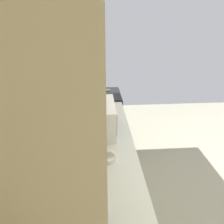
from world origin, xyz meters
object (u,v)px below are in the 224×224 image
microwave (99,117)px  kettle (104,108)px  bowl (108,157)px  oven_range (101,119)px

microwave → kettle: bearing=-9.0°
kettle → microwave: bearing=171.0°
microwave → bowl: size_ratio=3.68×
kettle → bowl: bearing=180.0°
microwave → kettle: (0.44, -0.07, -0.10)m
microwave → kettle: size_ratio=2.53×
oven_range → kettle: size_ratio=5.20×
oven_range → microwave: microwave is taller
microwave → kettle: 0.46m
oven_range → microwave: 1.27m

